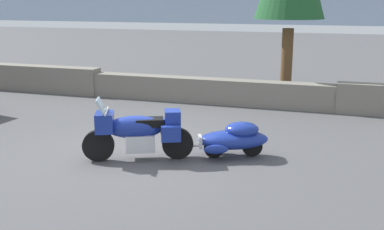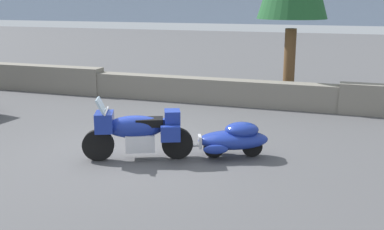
% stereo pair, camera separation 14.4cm
% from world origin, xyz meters
% --- Properties ---
extents(ground_plane, '(80.00, 80.00, 0.00)m').
position_xyz_m(ground_plane, '(0.00, 0.00, 0.00)').
color(ground_plane, '#4C4C4F').
extents(stone_guard_wall, '(24.00, 0.62, 0.95)m').
position_xyz_m(stone_guard_wall, '(-0.51, 5.30, 0.44)').
color(stone_guard_wall, slate).
rests_on(stone_guard_wall, ground).
extents(touring_motorcycle, '(2.18, 1.27, 1.33)m').
position_xyz_m(touring_motorcycle, '(0.15, -0.48, 0.62)').
color(touring_motorcycle, black).
rests_on(touring_motorcycle, ground).
extents(car_shaped_trailer, '(2.17, 1.23, 0.76)m').
position_xyz_m(car_shaped_trailer, '(2.02, 0.32, 0.41)').
color(car_shaped_trailer, black).
rests_on(car_shaped_trailer, ground).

